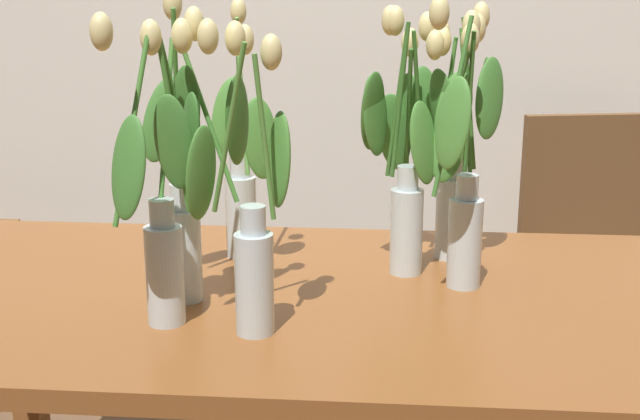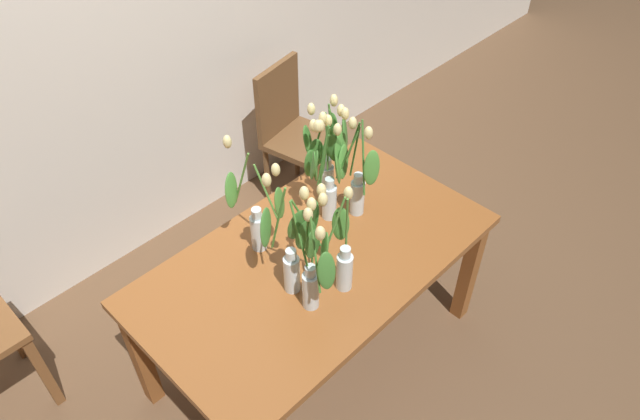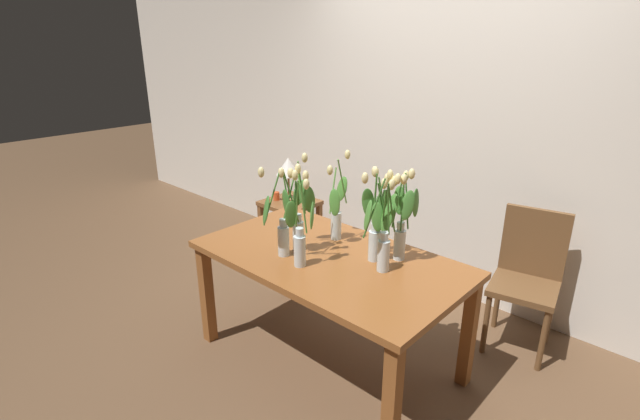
{
  "view_description": "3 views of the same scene",
  "coord_description": "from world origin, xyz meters",
  "px_view_note": "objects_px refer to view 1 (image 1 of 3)",
  "views": [
    {
      "loc": [
        0.2,
        -1.6,
        1.35
      ],
      "look_at": [
        0.06,
        -0.04,
        0.92
      ],
      "focal_mm": 48.56,
      "sensor_mm": 36.0,
      "label": 1
    },
    {
      "loc": [
        -1.24,
        -1.24,
        2.64
      ],
      "look_at": [
        0.04,
        0.01,
        0.98
      ],
      "focal_mm": 32.79,
      "sensor_mm": 36.0,
      "label": 2
    },
    {
      "loc": [
        1.66,
        -1.88,
        1.96
      ],
      "look_at": [
        -0.08,
        0.01,
        1.01
      ],
      "focal_mm": 26.28,
      "sensor_mm": 36.0,
      "label": 3
    }
  ],
  "objects_px": {
    "tulip_vase_2": "(400,164)",
    "tulip_vase_6": "(186,191)",
    "tulip_vase_1": "(249,235)",
    "tulip_vase_3": "(242,179)",
    "tulip_vase_4": "(456,175)",
    "tulip_vase_5": "(456,153)",
    "dining_chair": "(591,249)",
    "dining_table": "(291,334)",
    "tulip_vase_0": "(166,206)"
  },
  "relations": [
    {
      "from": "tulip_vase_1",
      "to": "tulip_vase_4",
      "type": "bearing_deg",
      "value": 36.1
    },
    {
      "from": "tulip_vase_0",
      "to": "tulip_vase_1",
      "type": "height_order",
      "value": "tulip_vase_0"
    },
    {
      "from": "tulip_vase_5",
      "to": "tulip_vase_6",
      "type": "relative_size",
      "value": 0.95
    },
    {
      "from": "dining_table",
      "to": "tulip_vase_3",
      "type": "relative_size",
      "value": 2.86
    },
    {
      "from": "tulip_vase_3",
      "to": "tulip_vase_5",
      "type": "xyz_separation_m",
      "value": [
        0.46,
        0.02,
        0.06
      ]
    },
    {
      "from": "tulip_vase_2",
      "to": "tulip_vase_0",
      "type": "bearing_deg",
      "value": -140.87
    },
    {
      "from": "dining_table",
      "to": "tulip_vase_2",
      "type": "relative_size",
      "value": 2.91
    },
    {
      "from": "tulip_vase_3",
      "to": "tulip_vase_6",
      "type": "height_order",
      "value": "tulip_vase_6"
    },
    {
      "from": "tulip_vase_0",
      "to": "tulip_vase_6",
      "type": "height_order",
      "value": "tulip_vase_6"
    },
    {
      "from": "tulip_vase_6",
      "to": "tulip_vase_3",
      "type": "bearing_deg",
      "value": 79.51
    },
    {
      "from": "dining_table",
      "to": "tulip_vase_3",
      "type": "bearing_deg",
      "value": 120.87
    },
    {
      "from": "dining_table",
      "to": "tulip_vase_6",
      "type": "relative_size",
      "value": 2.74
    },
    {
      "from": "tulip_vase_0",
      "to": "tulip_vase_1",
      "type": "xyz_separation_m",
      "value": [
        0.15,
        -0.02,
        -0.04
      ]
    },
    {
      "from": "dining_chair",
      "to": "tulip_vase_1",
      "type": "bearing_deg",
      "value": -125.49
    },
    {
      "from": "tulip_vase_4",
      "to": "tulip_vase_5",
      "type": "distance_m",
      "value": 0.17
    },
    {
      "from": "dining_table",
      "to": "tulip_vase_4",
      "type": "distance_m",
      "value": 0.46
    },
    {
      "from": "tulip_vase_1",
      "to": "tulip_vase_6",
      "type": "height_order",
      "value": "tulip_vase_6"
    },
    {
      "from": "dining_table",
      "to": "tulip_vase_5",
      "type": "bearing_deg",
      "value": 36.23
    },
    {
      "from": "dining_table",
      "to": "tulip_vase_2",
      "type": "bearing_deg",
      "value": 37.36
    },
    {
      "from": "tulip_vase_1",
      "to": "dining_chair",
      "type": "height_order",
      "value": "tulip_vase_1"
    },
    {
      "from": "tulip_vase_6",
      "to": "dining_table",
      "type": "bearing_deg",
      "value": 20.16
    },
    {
      "from": "tulip_vase_0",
      "to": "tulip_vase_2",
      "type": "height_order",
      "value": "tulip_vase_0"
    },
    {
      "from": "tulip_vase_0",
      "to": "tulip_vase_6",
      "type": "xyz_separation_m",
      "value": [
        0.01,
        0.1,
        0.0
      ]
    },
    {
      "from": "tulip_vase_1",
      "to": "tulip_vase_3",
      "type": "height_order",
      "value": "tulip_vase_3"
    },
    {
      "from": "tulip_vase_0",
      "to": "tulip_vase_2",
      "type": "relative_size",
      "value": 1.01
    },
    {
      "from": "dining_chair",
      "to": "tulip_vase_3",
      "type": "bearing_deg",
      "value": -139.89
    },
    {
      "from": "tulip_vase_3",
      "to": "tulip_vase_4",
      "type": "relative_size",
      "value": 0.98
    },
    {
      "from": "tulip_vase_1",
      "to": "tulip_vase_4",
      "type": "height_order",
      "value": "tulip_vase_4"
    },
    {
      "from": "tulip_vase_2",
      "to": "tulip_vase_4",
      "type": "distance_m",
      "value": 0.14
    },
    {
      "from": "tulip_vase_1",
      "to": "dining_table",
      "type": "bearing_deg",
      "value": 76.49
    },
    {
      "from": "tulip_vase_2",
      "to": "tulip_vase_3",
      "type": "xyz_separation_m",
      "value": [
        -0.34,
        0.06,
        -0.05
      ]
    },
    {
      "from": "dining_table",
      "to": "dining_chair",
      "type": "height_order",
      "value": "dining_chair"
    },
    {
      "from": "tulip_vase_2",
      "to": "tulip_vase_6",
      "type": "xyz_separation_m",
      "value": [
        -0.4,
        -0.23,
        -0.01
      ]
    },
    {
      "from": "tulip_vase_3",
      "to": "dining_chair",
      "type": "xyz_separation_m",
      "value": [
        0.95,
        0.8,
        -0.39
      ]
    },
    {
      "from": "tulip_vase_3",
      "to": "tulip_vase_6",
      "type": "xyz_separation_m",
      "value": [
        -0.05,
        -0.29,
        0.04
      ]
    },
    {
      "from": "tulip_vase_2",
      "to": "dining_chair",
      "type": "distance_m",
      "value": 1.14
    },
    {
      "from": "dining_table",
      "to": "tulip_vase_2",
      "type": "height_order",
      "value": "tulip_vase_2"
    },
    {
      "from": "tulip_vase_2",
      "to": "tulip_vase_6",
      "type": "bearing_deg",
      "value": -149.94
    },
    {
      "from": "tulip_vase_5",
      "to": "dining_chair",
      "type": "height_order",
      "value": "tulip_vase_5"
    },
    {
      "from": "tulip_vase_2",
      "to": "tulip_vase_4",
      "type": "xyz_separation_m",
      "value": [
        0.11,
        -0.09,
        -0.0
      ]
    },
    {
      "from": "tulip_vase_1",
      "to": "tulip_vase_5",
      "type": "relative_size",
      "value": 0.97
    },
    {
      "from": "tulip_vase_2",
      "to": "tulip_vase_5",
      "type": "relative_size",
      "value": 0.99
    },
    {
      "from": "tulip_vase_5",
      "to": "tulip_vase_0",
      "type": "bearing_deg",
      "value": -141.94
    },
    {
      "from": "tulip_vase_4",
      "to": "tulip_vase_2",
      "type": "bearing_deg",
      "value": 141.95
    },
    {
      "from": "tulip_vase_3",
      "to": "tulip_vase_5",
      "type": "bearing_deg",
      "value": 2.79
    },
    {
      "from": "tulip_vase_5",
      "to": "tulip_vase_3",
      "type": "bearing_deg",
      "value": -177.21
    },
    {
      "from": "dining_table",
      "to": "tulip_vase_4",
      "type": "height_order",
      "value": "tulip_vase_4"
    },
    {
      "from": "tulip_vase_6",
      "to": "tulip_vase_2",
      "type": "bearing_deg",
      "value": 30.06
    },
    {
      "from": "tulip_vase_6",
      "to": "tulip_vase_1",
      "type": "bearing_deg",
      "value": -42.01
    },
    {
      "from": "dining_table",
      "to": "tulip_vase_5",
      "type": "distance_m",
      "value": 0.53
    }
  ]
}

